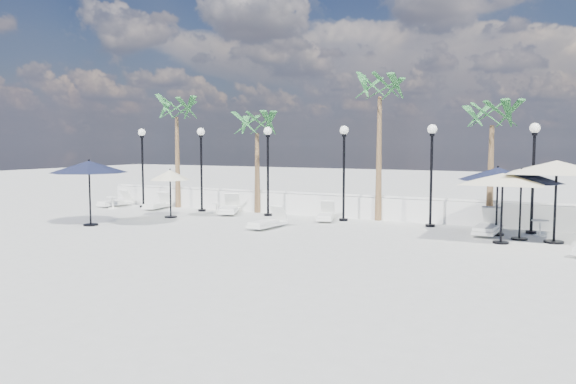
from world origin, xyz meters
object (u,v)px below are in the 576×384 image
at_px(parasol_cream_sq_a, 503,174).
at_px(parasol_cream_small, 170,176).
at_px(lounger_3, 326,215).
at_px(lounger_4, 268,222).
at_px(lounger_0, 115,202).
at_px(lounger_2, 157,204).
at_px(parasol_navy_mid, 498,174).
at_px(parasol_navy_left, 89,167).
at_px(lounger_5, 488,227).
at_px(lounger_1, 230,208).
at_px(parasol_navy_right, 521,177).
at_px(parasol_cream_sq_b, 557,161).

distance_m(parasol_cream_sq_a, parasol_cream_small, 13.20).
bearing_deg(parasol_cream_small, lounger_3, 18.46).
bearing_deg(lounger_4, parasol_cream_sq_a, 10.21).
relative_size(lounger_0, lounger_2, 0.98).
bearing_deg(parasol_navy_mid, parasol_navy_left, -161.46).
xyz_separation_m(lounger_3, parasol_navy_mid, (6.60, -0.63, 1.86)).
xyz_separation_m(lounger_3, lounger_4, (-1.09, -2.88, 0.01)).
distance_m(lounger_0, lounger_5, 17.70).
bearing_deg(lounger_4, lounger_1, 146.71).
xyz_separation_m(lounger_2, lounger_4, (7.65, -2.88, 0.00)).
distance_m(lounger_0, parasol_cream_small, 5.70).
height_order(lounger_4, parasol_navy_mid, parasol_navy_mid).
relative_size(parasol_navy_mid, parasol_cream_sq_a, 0.55).
bearing_deg(lounger_0, lounger_2, 4.62).
bearing_deg(lounger_0, parasol_navy_left, -50.52).
bearing_deg(parasol_navy_right, lounger_5, 150.72).
height_order(parasol_navy_right, parasol_cream_sq_b, parasol_cream_sq_b).
relative_size(lounger_0, parasol_cream_small, 0.92).
height_order(lounger_2, parasol_cream_small, parasol_cream_small).
relative_size(lounger_1, parasol_cream_small, 1.05).
height_order(lounger_4, parasol_cream_sq_b, parasol_cream_sq_b).
xyz_separation_m(parasol_navy_left, parasol_cream_sq_b, (15.89, 3.93, 0.36)).
bearing_deg(parasol_cream_sq_a, lounger_2, 171.82).
bearing_deg(lounger_5, parasol_navy_left, -158.79).
relative_size(lounger_0, lounger_5, 0.88).
bearing_deg(lounger_3, parasol_navy_mid, -22.78).
bearing_deg(parasol_cream_small, lounger_4, -8.76).
bearing_deg(lounger_3, parasol_cream_sq_a, -35.34).
relative_size(lounger_2, lounger_5, 0.90).
bearing_deg(parasol_cream_sq_a, lounger_5, 110.61).
height_order(parasol_navy_mid, parasol_navy_right, parasol_navy_mid).
height_order(lounger_3, parasol_cream_small, parasol_cream_small).
xyz_separation_m(lounger_5, parasol_navy_left, (-13.81, -4.70, 1.97)).
bearing_deg(lounger_2, parasol_cream_small, -51.15).
bearing_deg(parasol_cream_sq_b, parasol_cream_sq_a, -150.62).
height_order(lounger_1, lounger_2, lounger_1).
height_order(lounger_1, parasol_cream_small, parasol_cream_small).
distance_m(lounger_3, lounger_5, 6.37).
relative_size(parasol_navy_right, parasol_cream_sq_b, 0.47).
height_order(lounger_4, parasol_navy_left, parasol_navy_left).
relative_size(lounger_3, parasol_navy_mid, 0.72).
bearing_deg(parasol_navy_right, parasol_navy_left, -164.57).
bearing_deg(lounger_4, parasol_navy_right, 16.65).
height_order(lounger_4, lounger_5, lounger_5).
relative_size(lounger_4, lounger_5, 0.89).
xyz_separation_m(lounger_0, lounger_3, (11.35, 0.06, -0.01)).
bearing_deg(parasol_cream_sq_b, lounger_0, 176.08).
distance_m(lounger_2, parasol_navy_left, 5.85).
relative_size(parasol_navy_left, parasol_cream_sq_a, 0.59).
relative_size(lounger_5, parasol_navy_left, 0.76).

